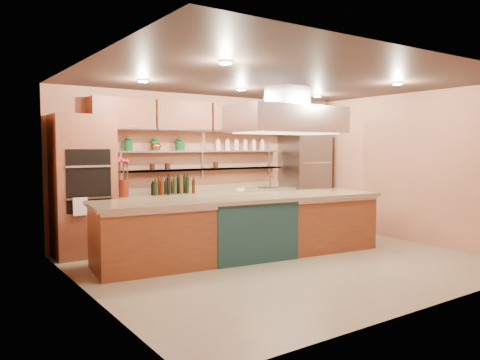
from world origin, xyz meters
TOP-DOWN VIEW (x-y plane):
  - floor at (0.00, 0.00)m, footprint 6.00×5.00m
  - ceiling at (0.00, 0.00)m, footprint 6.00×5.00m
  - wall_back at (0.00, 2.50)m, footprint 6.00×0.04m
  - wall_front at (0.00, -2.50)m, footprint 6.00×0.04m
  - wall_left at (-3.00, 0.00)m, footprint 0.04×5.00m
  - wall_right at (3.00, 0.00)m, footprint 0.04×5.00m
  - oven_stack at (-2.45, 2.18)m, footprint 0.95×0.64m
  - refrigerator at (2.35, 2.14)m, footprint 0.95×0.72m
  - back_counter at (-0.05, 2.20)m, footprint 3.84×0.64m
  - wall_shelf_lower at (-0.05, 2.37)m, footprint 3.60×0.26m
  - wall_shelf_upper at (-0.05, 2.37)m, footprint 3.60×0.26m
  - upper_cabinets at (0.00, 2.32)m, footprint 4.60×0.36m
  - range_hood at (0.56, 0.64)m, footprint 2.00×1.00m
  - ceiling_downlights at (0.00, 0.20)m, footprint 4.00×2.80m
  - island at (-0.34, 0.64)m, footprint 4.81×1.60m
  - flower_vase at (-1.78, 2.15)m, footprint 0.21×0.21m
  - oil_bottle_cluster at (-0.84, 2.15)m, footprint 0.92×0.46m
  - kitchen_scale at (0.62, 2.15)m, footprint 0.16×0.12m
  - bar_faucet at (1.46, 2.25)m, footprint 0.04×0.04m
  - copper_kettle at (-1.08, 2.37)m, footprint 0.23×0.23m
  - green_canister at (-0.56, 2.37)m, footprint 0.17×0.17m

SIDE VIEW (x-z plane):
  - floor at x=0.00m, z-range -0.02..0.00m
  - back_counter at x=-0.05m, z-range 0.00..0.93m
  - island at x=-0.34m, z-range 0.00..0.98m
  - kitchen_scale at x=0.62m, z-range 0.93..1.02m
  - bar_faucet at x=1.46m, z-range 0.93..1.15m
  - refrigerator at x=2.35m, z-range 0.00..2.10m
  - oil_bottle_cluster at x=-0.84m, z-range 0.93..1.21m
  - flower_vase at x=-1.78m, z-range 0.93..1.22m
  - oven_stack at x=-2.45m, z-range 0.00..2.30m
  - wall_shelf_lower at x=-0.05m, z-range 1.34..1.36m
  - wall_back at x=0.00m, z-range 0.00..2.80m
  - wall_front at x=0.00m, z-range 0.00..2.80m
  - wall_left at x=-3.00m, z-range 0.00..2.80m
  - wall_right at x=3.00m, z-range 0.00..2.80m
  - wall_shelf_upper at x=-0.05m, z-range 1.69..1.71m
  - copper_kettle at x=-1.08m, z-range 1.71..1.87m
  - green_canister at x=-0.56m, z-range 1.71..1.87m
  - range_hood at x=0.56m, z-range 2.02..2.48m
  - upper_cabinets at x=0.00m, z-range 2.08..2.62m
  - ceiling_downlights at x=0.00m, z-range 2.76..2.78m
  - ceiling at x=0.00m, z-range 2.79..2.81m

